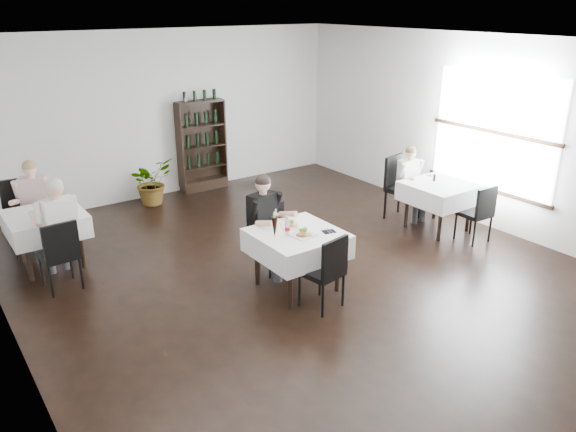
# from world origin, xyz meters

# --- Properties ---
(room_shell) EXTENTS (9.00, 9.00, 9.00)m
(room_shell) POSITION_xyz_m (0.00, 0.00, 1.50)
(room_shell) COLOR black
(room_shell) RESTS_ON ground
(window_right) EXTENTS (0.06, 2.30, 1.85)m
(window_right) POSITION_xyz_m (3.48, 0.00, 1.50)
(window_right) COLOR white
(window_right) RESTS_ON room_shell
(wine_shelf) EXTENTS (0.90, 0.28, 1.75)m
(wine_shelf) POSITION_xyz_m (0.60, 4.31, 0.85)
(wine_shelf) COLOR black
(wine_shelf) RESTS_ON ground
(main_table) EXTENTS (1.03, 1.03, 0.77)m
(main_table) POSITION_xyz_m (-0.30, 0.00, 0.62)
(main_table) COLOR black
(main_table) RESTS_ON ground
(left_table) EXTENTS (0.98, 0.98, 0.77)m
(left_table) POSITION_xyz_m (-2.70, 2.50, 0.62)
(left_table) COLOR black
(left_table) RESTS_ON ground
(right_table) EXTENTS (0.98, 0.98, 0.77)m
(right_table) POSITION_xyz_m (2.70, 0.30, 0.62)
(right_table) COLOR black
(right_table) RESTS_ON ground
(potted_tree) EXTENTS (0.93, 0.87, 0.83)m
(potted_tree) POSITION_xyz_m (-0.55, 4.09, 0.41)
(potted_tree) COLOR #2F5F20
(potted_tree) RESTS_ON ground
(main_chair_far) EXTENTS (0.47, 0.47, 0.91)m
(main_chair_far) POSITION_xyz_m (-0.22, 0.64, 0.52)
(main_chair_far) COLOR black
(main_chair_far) RESTS_ON ground
(main_chair_near) EXTENTS (0.49, 0.50, 0.93)m
(main_chair_near) POSITION_xyz_m (-0.32, -0.62, 0.53)
(main_chair_near) COLOR black
(main_chair_near) RESTS_ON ground
(left_chair_far) EXTENTS (0.48, 0.49, 1.05)m
(left_chair_far) POSITION_xyz_m (-2.84, 3.29, 0.60)
(left_chair_far) COLOR black
(left_chair_far) RESTS_ON ground
(left_chair_near) EXTENTS (0.46, 0.46, 0.95)m
(left_chair_near) POSITION_xyz_m (-2.75, 1.65, 0.54)
(left_chair_near) COLOR black
(left_chair_near) RESTS_ON ground
(right_chair_far) EXTENTS (0.57, 0.57, 1.06)m
(right_chair_far) POSITION_xyz_m (2.58, 1.04, 0.60)
(right_chair_far) COLOR black
(right_chair_far) RESTS_ON ground
(right_chair_near) EXTENTS (0.43, 0.43, 0.90)m
(right_chair_near) POSITION_xyz_m (2.79, -0.40, 0.52)
(right_chair_near) COLOR black
(right_chair_near) RESTS_ON ground
(diner_main) EXTENTS (0.57, 0.60, 1.38)m
(diner_main) POSITION_xyz_m (-0.37, 0.57, 0.80)
(diner_main) COLOR #3D3D44
(diner_main) RESTS_ON ground
(diner_left_far) EXTENTS (0.61, 0.64, 1.35)m
(diner_left_far) POSITION_xyz_m (-2.69, 3.15, 0.78)
(diner_left_far) COLOR #3D3D44
(diner_left_far) RESTS_ON ground
(diner_left_near) EXTENTS (0.55, 0.57, 1.41)m
(diner_left_near) POSITION_xyz_m (-2.64, 1.98, 0.82)
(diner_left_near) COLOR #3D3D44
(diner_left_near) RESTS_ON ground
(diner_right_far) EXTENTS (0.48, 0.48, 1.24)m
(diner_right_far) POSITION_xyz_m (2.70, 0.91, 0.72)
(diner_right_far) COLOR #3D3D44
(diner_right_far) RESTS_ON ground
(plate_far) EXTENTS (0.30, 0.30, 0.07)m
(plate_far) POSITION_xyz_m (-0.26, 0.19, 0.79)
(plate_far) COLOR white
(plate_far) RESTS_ON main_table
(plate_near) EXTENTS (0.30, 0.30, 0.08)m
(plate_near) POSITION_xyz_m (-0.31, -0.13, 0.79)
(plate_near) COLOR white
(plate_near) RESTS_ON main_table
(pilsner_dark) EXTENTS (0.08, 0.08, 0.34)m
(pilsner_dark) POSITION_xyz_m (-0.63, 0.01, 0.91)
(pilsner_dark) COLOR black
(pilsner_dark) RESTS_ON main_table
(pilsner_lager) EXTENTS (0.07, 0.07, 0.31)m
(pilsner_lager) POSITION_xyz_m (-0.52, 0.14, 0.90)
(pilsner_lager) COLOR gold
(pilsner_lager) RESTS_ON main_table
(coke_bottle) EXTENTS (0.06, 0.06, 0.24)m
(coke_bottle) POSITION_xyz_m (-0.45, -0.00, 0.87)
(coke_bottle) COLOR silver
(coke_bottle) RESTS_ON main_table
(napkin_cutlery) EXTENTS (0.18, 0.17, 0.02)m
(napkin_cutlery) POSITION_xyz_m (0.03, -0.22, 0.78)
(napkin_cutlery) COLOR black
(napkin_cutlery) RESTS_ON main_table
(pepper_mill) EXTENTS (0.05, 0.05, 0.11)m
(pepper_mill) POSITION_xyz_m (2.72, 0.45, 0.83)
(pepper_mill) COLOR black
(pepper_mill) RESTS_ON right_table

